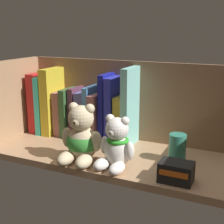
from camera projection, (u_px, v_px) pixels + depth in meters
The scene contains 20 objects.
shelf_board at pixel (121, 158), 95.70cm from camera, with size 78.81×28.55×2.00cm, color #A87F5B.
shelf_back_panel at pixel (139, 105), 105.36cm from camera, with size 81.21×1.20×28.18cm, color brown.
shelf_side_panel_left at pixel (12, 102), 108.75cm from camera, with size 1.60×30.95×28.18cm, color #A87F5B.
book_0 at pixel (42, 101), 117.05cm from camera, with size 3.32×12.42×20.99cm, color red.
book_1 at pixel (49, 103), 115.89cm from camera, with size 1.98×14.38×20.17cm, color #3CCCBB.
book_2 at pixel (56, 100), 114.25cm from camera, with size 3.35×14.27×23.01cm, color gold.
book_3 at pixel (64, 112), 113.85cm from camera, with size 2.61×11.07×15.21cm, color #995C5C.
book_4 at pixel (71, 111), 112.53cm from camera, with size 2.18×12.21×16.45cm, color #315B30.
book_5 at pixel (77, 111), 111.44cm from camera, with size 1.95×9.46×16.90cm, color #5A3044.
book_6 at pixel (85, 114), 110.31cm from camera, with size 3.46×9.19×15.67cm, color #5C5FA5.
book_7 at pixel (93, 112), 108.76cm from camera, with size 1.86×11.87×17.86cm, color #4E90CD.
book_8 at pixel (100, 116), 107.95cm from camera, with size 2.56×13.92×15.70cm, color #8E5656.
book_9 at pixel (107, 107), 106.02cm from camera, with size 1.87×10.97×22.27cm, color navy.
book_10 at pixel (114, 109), 105.08cm from camera, with size 2.35×11.41×21.44cm, color #282EAD.
book_11 at pixel (123, 119), 104.55cm from camera, with size 3.06×10.42×15.55cm, color gold.
book_12 at pixel (132, 106), 102.09cm from camera, with size 2.24×14.75×24.88cm, color #80CCC3.
teddy_bear_larger at pixel (81, 139), 89.84cm from camera, with size 12.13×12.69×16.61cm.
teddy_bear_smaller at pixel (116, 146), 85.53cm from camera, with size 10.62×10.98×14.35cm.
pillar_candle at pixel (177, 148), 89.85cm from camera, with size 4.79×4.79×8.01cm, color #2D7A66.
small_product_box at pixel (176, 172), 78.52cm from camera, with size 8.17×5.74×5.01cm.
Camera 1 is at (35.22, -81.74, 38.83)cm, focal length 51.69 mm.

